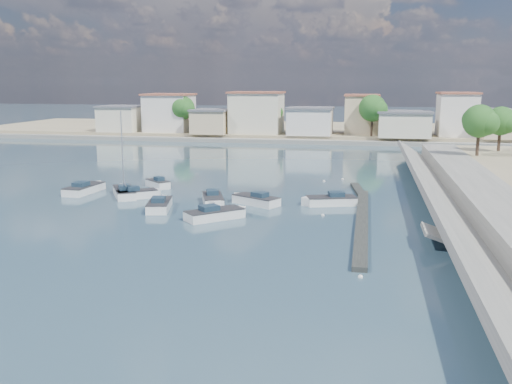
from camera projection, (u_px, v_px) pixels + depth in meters
ground at (313, 168)px, 78.34m from camera, size 400.00×400.00×0.00m
seawall_walkway at (499, 211)px, 48.68m from camera, size 5.00×90.00×1.80m
breakwater at (361, 214)px, 50.69m from camera, size 2.00×31.02×0.35m
far_shore_land at (335, 131)px, 128.31m from camera, size 160.00×40.00×1.40m
far_shore_quay at (328, 142)px, 108.13m from camera, size 160.00×2.50×0.80m
far_town at (386, 117)px, 110.97m from camera, size 113.01×12.80×8.35m
shore_trees at (374, 113)px, 102.68m from camera, size 74.56×38.32×7.92m
motorboat_a at (160, 205)px, 53.37m from camera, size 2.95×5.48×1.48m
motorboat_b at (139, 194)px, 58.31m from camera, size 4.16×3.72×1.48m
motorboat_c at (254, 200)px, 55.45m from camera, size 5.09×3.97×1.48m
motorboat_d at (329, 201)px, 55.07m from camera, size 5.36×3.27×1.48m
motorboat_e at (86, 189)px, 61.32m from camera, size 2.59×6.01×1.48m
motorboat_f at (157, 184)px, 64.31m from camera, size 3.51×3.37×1.48m
motorboat_g at (213, 200)px, 55.38m from camera, size 3.32×5.35×1.48m
motorboat_h at (217, 214)px, 49.54m from camera, size 5.09×4.93×1.48m
sailboat at (124, 192)px, 59.38m from camera, size 4.33×5.73×9.00m
mooring_buoys at (340, 211)px, 52.49m from camera, size 5.05×35.60×0.31m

